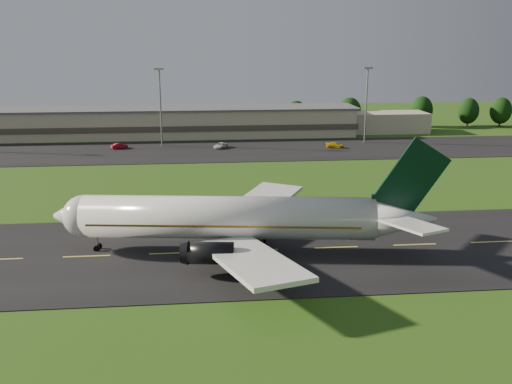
{
  "coord_description": "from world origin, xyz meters",
  "views": [
    {
      "loc": [
        15.01,
        -71.04,
        27.16
      ],
      "look_at": [
        22.89,
        8.0,
        6.0
      ],
      "focal_mm": 40.0,
      "sensor_mm": 36.0,
      "label": 1
    }
  ],
  "objects": [
    {
      "name": "ground",
      "position": [
        0.0,
        0.0,
        0.0
      ],
      "size": [
        360.0,
        360.0,
        0.0
      ],
      "primitive_type": "plane",
      "color": "#2C4C13",
      "rests_on": "ground"
    },
    {
      "name": "apron",
      "position": [
        0.0,
        72.0,
        0.05
      ],
      "size": [
        260.0,
        30.0,
        0.1
      ],
      "primitive_type": "cube",
      "color": "black",
      "rests_on": "ground"
    },
    {
      "name": "service_vehicle_b",
      "position": [
        -5.76,
        77.05,
        0.8
      ],
      "size": [
        4.44,
        3.17,
        1.39
      ],
      "primitive_type": "imported",
      "rotation": [
        0.0,
        0.0,
        2.02
      ],
      "color": "#A20A1B",
      "rests_on": "apron"
    },
    {
      "name": "tree_line",
      "position": [
        35.9,
        105.97,
        5.08
      ],
      "size": [
        191.62,
        10.08,
        10.23
      ],
      "color": "black",
      "rests_on": "ground"
    },
    {
      "name": "terminal",
      "position": [
        6.4,
        96.18,
        3.99
      ],
      "size": [
        145.0,
        16.0,
        8.4
      ],
      "color": "tan",
      "rests_on": "ground"
    },
    {
      "name": "taxiway",
      "position": [
        0.0,
        0.0,
        0.05
      ],
      "size": [
        220.0,
        30.0,
        0.1
      ],
      "primitive_type": "cube",
      "color": "black",
      "rests_on": "ground"
    },
    {
      "name": "service_vehicle_c",
      "position": [
        20.34,
        75.3,
        0.79
      ],
      "size": [
        4.34,
        5.49,
        1.39
      ],
      "primitive_type": "imported",
      "rotation": [
        0.0,
        0.0,
        -0.48
      ],
      "color": "silver",
      "rests_on": "apron"
    },
    {
      "name": "light_mast_east",
      "position": [
        60.0,
        80.0,
        12.74
      ],
      "size": [
        2.4,
        1.2,
        20.35
      ],
      "color": "gray",
      "rests_on": "ground"
    },
    {
      "name": "light_mast_centre",
      "position": [
        5.0,
        80.0,
        12.74
      ],
      "size": [
        2.4,
        1.2,
        20.35
      ],
      "color": "gray",
      "rests_on": "ground"
    },
    {
      "name": "service_vehicle_d",
      "position": [
        50.06,
        72.55,
        0.79
      ],
      "size": [
        5.09,
        3.16,
        1.38
      ],
      "primitive_type": "imported",
      "rotation": [
        0.0,
        0.0,
        1.29
      ],
      "color": "yellow",
      "rests_on": "apron"
    },
    {
      "name": "airliner",
      "position": [
        19.25,
        -0.11,
        4.66
      ],
      "size": [
        51.15,
        41.81,
        15.57
      ],
      "rotation": [
        0.0,
        0.0,
        -0.13
      ],
      "color": "white",
      "rests_on": "ground"
    }
  ]
}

